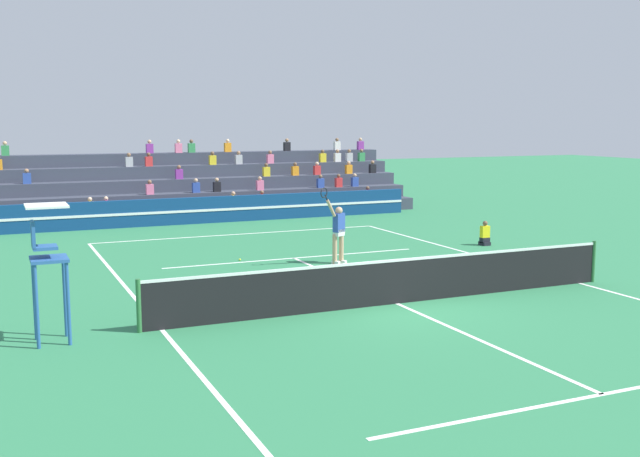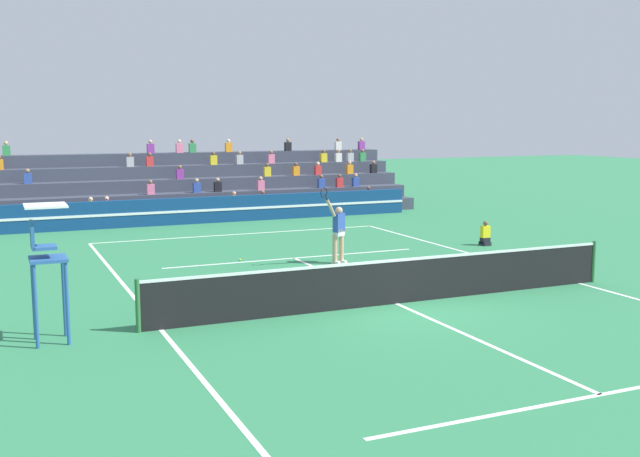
{
  "view_description": "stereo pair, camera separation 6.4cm",
  "coord_description": "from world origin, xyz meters",
  "px_view_note": "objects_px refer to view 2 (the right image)",
  "views": [
    {
      "loc": [
        -8.55,
        -14.85,
        4.21
      ],
      "look_at": [
        0.27,
        5.04,
        1.1
      ],
      "focal_mm": 42.0,
      "sensor_mm": 36.0,
      "label": 1
    },
    {
      "loc": [
        -8.49,
        -14.87,
        4.21
      ],
      "look_at": [
        0.27,
        5.04,
        1.1
      ],
      "focal_mm": 42.0,
      "sensor_mm": 36.0,
      "label": 2
    }
  ],
  "objects_px": {
    "umpire_chair": "(46,255)",
    "ball_kid_courtside": "(485,236)",
    "tennis_ball": "(240,260)",
    "tennis_player": "(338,231)"
  },
  "relations": [
    {
      "from": "tennis_ball",
      "to": "umpire_chair",
      "type": "bearing_deg",
      "value": -131.65
    },
    {
      "from": "umpire_chair",
      "to": "ball_kid_courtside",
      "type": "distance_m",
      "value": 15.83
    },
    {
      "from": "umpire_chair",
      "to": "ball_kid_courtside",
      "type": "relative_size",
      "value": 3.16
    },
    {
      "from": "ball_kid_courtside",
      "to": "tennis_player",
      "type": "bearing_deg",
      "value": -170.59
    },
    {
      "from": "umpire_chair",
      "to": "tennis_ball",
      "type": "xyz_separation_m",
      "value": [
        5.96,
        6.7,
        -1.68
      ]
    },
    {
      "from": "umpire_chair",
      "to": "ball_kid_courtside",
      "type": "bearing_deg",
      "value": 22.61
    },
    {
      "from": "tennis_player",
      "to": "umpire_chair",
      "type": "bearing_deg",
      "value": -149.26
    },
    {
      "from": "umpire_chair",
      "to": "ball_kid_courtside",
      "type": "xyz_separation_m",
      "value": [
        14.56,
        6.06,
        -1.39
      ]
    },
    {
      "from": "umpire_chair",
      "to": "tennis_ball",
      "type": "relative_size",
      "value": 39.26
    },
    {
      "from": "tennis_player",
      "to": "tennis_ball",
      "type": "distance_m",
      "value": 3.18
    }
  ]
}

